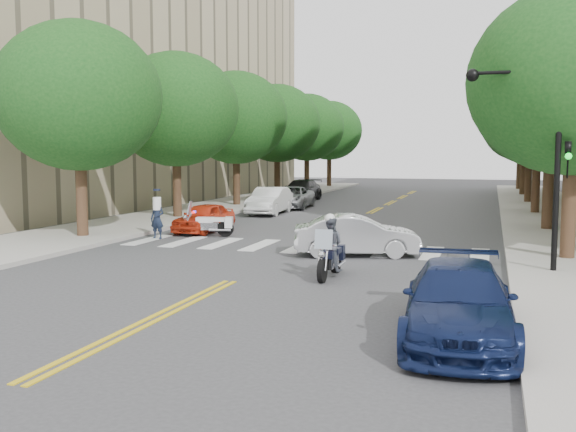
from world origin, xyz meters
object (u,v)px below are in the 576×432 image
at_px(motorcycle_police, 330,249).
at_px(motorcycle_parked, 211,224).
at_px(sedan_blue, 459,303).
at_px(convertible, 357,235).
at_px(officer_standing, 157,219).

relative_size(motorcycle_police, motorcycle_parked, 0.98).
xyz_separation_m(motorcycle_police, sedan_blue, (3.65, -5.08, -0.09)).
bearing_deg(motorcycle_parked, convertible, -128.82).
bearing_deg(motorcycle_police, officer_standing, -33.22).
relative_size(motorcycle_parked, officer_standing, 1.39).
xyz_separation_m(motorcycle_police, officer_standing, (-8.40, 5.55, 0.01)).
xyz_separation_m(motorcycle_parked, officer_standing, (-1.76, -1.21, 0.29)).
bearing_deg(motorcycle_parked, motorcycle_police, -149.97).
bearing_deg(officer_standing, convertible, -6.87).
bearing_deg(motorcycle_police, motorcycle_parked, -45.30).
relative_size(convertible, sedan_blue, 0.86).
bearing_deg(sedan_blue, motorcycle_police, 122.27).
distance_m(motorcycle_police, officer_standing, 10.07).
bearing_deg(officer_standing, sedan_blue, -36.29).
xyz_separation_m(motorcycle_parked, convertible, (6.60, -2.99, 0.18)).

